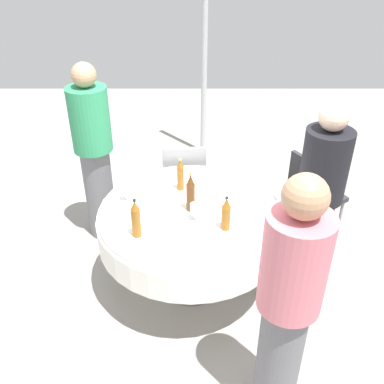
# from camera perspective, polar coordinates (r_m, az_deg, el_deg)

# --- Properties ---
(ground_plane) EXTENTS (10.00, 10.00, 0.00)m
(ground_plane) POSITION_cam_1_polar(r_m,az_deg,el_deg) (3.73, -0.00, -11.75)
(ground_plane) COLOR gray
(dining_table) EXTENTS (1.43, 1.43, 0.74)m
(dining_table) POSITION_cam_1_polar(r_m,az_deg,el_deg) (3.35, -0.00, -4.42)
(dining_table) COLOR white
(dining_table) RESTS_ON ground_plane
(bottle_brown_left) EXTENTS (0.07, 0.07, 0.32)m
(bottle_brown_left) POSITION_cam_1_polar(r_m,az_deg,el_deg) (3.18, -0.03, -0.18)
(bottle_brown_left) COLOR #593314
(bottle_brown_left) RESTS_ON dining_table
(bottle_amber_west) EXTENTS (0.07, 0.07, 0.27)m
(bottle_amber_west) POSITION_cam_1_polar(r_m,az_deg,el_deg) (3.01, 4.71, -2.97)
(bottle_amber_west) COLOR #8C5619
(bottle_amber_west) RESTS_ON dining_table
(bottle_amber_rear) EXTENTS (0.06, 0.06, 0.27)m
(bottle_amber_rear) POSITION_cam_1_polar(r_m,az_deg,el_deg) (3.45, -1.34, 2.20)
(bottle_amber_rear) COLOR #8C5619
(bottle_amber_rear) RESTS_ON dining_table
(bottle_amber_south) EXTENTS (0.07, 0.07, 0.30)m
(bottle_amber_south) POSITION_cam_1_polar(r_m,az_deg,el_deg) (2.95, -7.26, -3.57)
(bottle_amber_south) COLOR #8C5619
(bottle_amber_south) RESTS_ON dining_table
(wine_glass_south) EXTENTS (0.06, 0.06, 0.14)m
(wine_glass_south) POSITION_cam_1_polar(r_m,az_deg,el_deg) (3.10, 0.50, -2.24)
(wine_glass_south) COLOR white
(wine_glass_south) RESTS_ON dining_table
(wine_glass_far) EXTENTS (0.07, 0.07, 0.13)m
(wine_glass_far) POSITION_cam_1_polar(r_m,az_deg,el_deg) (3.36, -8.70, 0.33)
(wine_glass_far) COLOR white
(wine_glass_far) RESTS_ON dining_table
(plate_right) EXTENTS (0.23, 0.23, 0.02)m
(plate_right) POSITION_cam_1_polar(r_m,az_deg,el_deg) (3.33, 4.34, -1.47)
(plate_right) COLOR white
(plate_right) RESTS_ON dining_table
(plate_north) EXTENTS (0.21, 0.21, 0.02)m
(plate_north) POSITION_cam_1_polar(r_m,az_deg,el_deg) (3.41, -4.80, -0.68)
(plate_north) COLOR white
(plate_north) RESTS_ON dining_table
(spoon_west) EXTENTS (0.12, 0.16, 0.00)m
(spoon_west) POSITION_cam_1_polar(r_m,az_deg,el_deg) (3.11, -2.13, -4.27)
(spoon_west) COLOR silver
(spoon_west) RESTS_ON dining_table
(knife_rear) EXTENTS (0.08, 0.17, 0.00)m
(knife_rear) POSITION_cam_1_polar(r_m,az_deg,el_deg) (3.65, 0.84, 1.81)
(knife_rear) COLOR silver
(knife_rear) RESTS_ON dining_table
(spoon_south) EXTENTS (0.11, 0.16, 0.00)m
(spoon_south) POSITION_cam_1_polar(r_m,az_deg,el_deg) (2.99, 0.80, -5.88)
(spoon_south) COLOR silver
(spoon_south) RESTS_ON dining_table
(person_left) EXTENTS (0.34, 0.34, 1.66)m
(person_left) POSITION_cam_1_polar(r_m,az_deg,el_deg) (3.89, -12.63, 5.15)
(person_left) COLOR slate
(person_left) RESTS_ON ground_plane
(person_west) EXTENTS (0.34, 0.34, 1.65)m
(person_west) POSITION_cam_1_polar(r_m,az_deg,el_deg) (2.42, 12.73, -14.17)
(person_west) COLOR slate
(person_west) RESTS_ON ground_plane
(person_rear) EXTENTS (0.34, 0.34, 1.59)m
(person_rear) POSITION_cam_1_polar(r_m,az_deg,el_deg) (3.36, 16.64, -0.83)
(person_rear) COLOR #4C3F33
(person_rear) RESTS_ON ground_plane
(chair_inner) EXTENTS (0.43, 0.43, 0.87)m
(chair_inner) POSITION_cam_1_polar(r_m,az_deg,el_deg) (4.13, -0.88, 2.08)
(chair_inner) COLOR #99999E
(chair_inner) RESTS_ON ground_plane
(chair_outer) EXTENTS (0.54, 0.54, 0.87)m
(chair_outer) POSITION_cam_1_polar(r_m,az_deg,el_deg) (4.05, 15.75, 0.07)
(chair_outer) COLOR #2D2D33
(chair_outer) RESTS_ON ground_plane
(tent_pole_main) EXTENTS (0.07, 0.07, 2.68)m
(tent_pole_main) POSITION_cam_1_polar(r_m,az_deg,el_deg) (5.28, 1.89, 18.44)
(tent_pole_main) COLOR #B2B5B7
(tent_pole_main) RESTS_ON ground_plane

